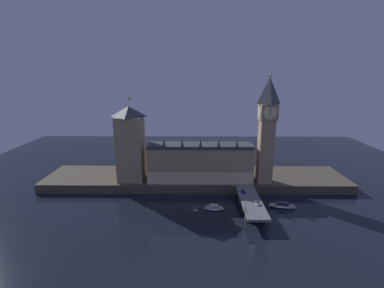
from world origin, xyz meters
name	(u,v)px	position (x,y,z in m)	size (l,w,h in m)	color
ground_plane	(196,207)	(0.00, 0.00, 0.00)	(400.00, 400.00, 0.00)	black
embankment	(195,179)	(0.00, 39.00, 3.15)	(220.00, 42.00, 6.30)	#4C4438
parliament_hall	(200,162)	(3.18, 29.33, 19.44)	(72.66, 18.01, 31.65)	tan
clock_tower	(267,127)	(47.77, 26.23, 45.19)	(11.67, 11.78, 73.35)	tan
victoria_tower	(130,144)	(-45.48, 30.30, 32.59)	(17.96, 17.96, 58.34)	tan
bridge	(251,203)	(32.97, -5.00, 4.81)	(12.23, 46.00, 6.94)	slate
car_northbound_lead	(243,191)	(30.28, 6.09, 7.57)	(2.10, 4.36, 1.35)	navy
car_southbound_lead	(258,203)	(35.67, -10.25, 7.60)	(1.98, 4.68, 1.42)	silver
pedestrian_near_rail	(246,208)	(27.59, -17.39, 7.87)	(0.38, 0.38, 1.75)	black
pedestrian_mid_walk	(258,196)	(38.36, -0.48, 7.78)	(0.38, 0.38, 1.60)	black
street_lamp_near	(246,206)	(27.19, -19.72, 10.72)	(1.34, 0.60, 6.04)	#2D3333
street_lamp_far	(238,184)	(27.19, 9.72, 10.82)	(1.34, 0.60, 6.19)	#2D3333
boat_upstream	(214,208)	(11.15, -3.81, 1.16)	(12.08, 5.85, 3.17)	white
boat_downstream	(282,206)	(53.19, -0.78, 1.34)	(16.49, 7.47, 3.66)	white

